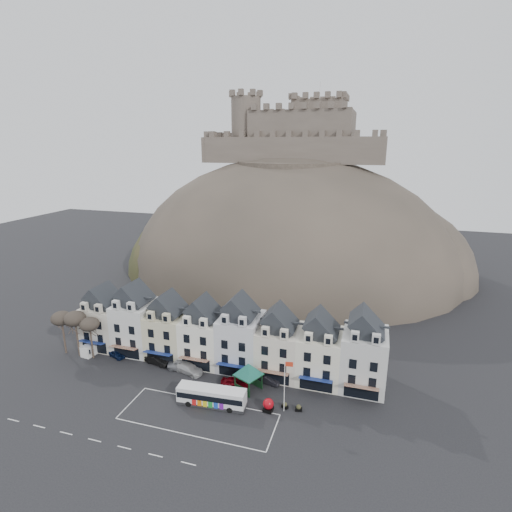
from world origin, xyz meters
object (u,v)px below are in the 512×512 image
Objects in this scene: car_white at (188,368)px; car_maroon at (235,383)px; white_van at (93,348)px; car_charcoal at (268,380)px; bus at (212,396)px; flagpole at (285,382)px; car_silver at (184,365)px; red_buoy at (268,405)px; car_black at (157,360)px; bus_shelter at (248,369)px; car_navy at (117,354)px.

car_white is 1.21× the size of car_maroon.
white_van is 33.47m from car_charcoal.
bus is 1.25× the size of flagpole.
car_charcoal is (6.47, 7.78, -0.93)m from bus.
car_silver is 1.01× the size of car_white.
car_maroon is (-6.63, 4.13, -0.24)m from red_buoy.
red_buoy is 4.41m from flagpole.
red_buoy is 0.44× the size of car_maroon.
car_black is 5.20m from car_silver.
red_buoy is at bearing -4.36° from white_van.
bus_shelter reaches higher than bus.
bus_shelter reaches higher than car_silver.
red_buoy reaches higher than car_charcoal.
car_charcoal is (20.07, 0.00, -0.12)m from car_black.
bus_shelter is at bearing -111.09° from car_silver.
car_silver is (18.60, 0.00, -0.22)m from white_van.
car_white is 9.06m from car_maroon.
bus is at bearing -87.86° from car_navy.
flagpole is at bearing -117.16° from car_silver.
bus_shelter reaches higher than car_white.
car_white is (-17.81, 5.15, -3.95)m from flagpole.
bus_shelter reaches higher than red_buoy.
car_silver is at bearing 158.40° from red_buoy.
bus is 1.92× the size of car_white.
red_buoy is 6.90m from car_charcoal.
car_black is 6.45m from car_white.
car_black is 0.88× the size of car_white.
flagpole is 38.27m from white_van.
red_buoy is at bearing -80.71° from car_navy.
car_silver is (-19.01, 5.99, -3.96)m from flagpole.
red_buoy is 0.54× the size of car_navy.
car_navy is at bearing 80.77° from car_silver.
white_van is (-27.00, 7.78, -0.60)m from bus.
car_navy is 28.32m from car_charcoal.
car_black reaches higher than car_navy.
car_navy is 14.66m from car_white.
bus reaches higher than car_white.
bus_shelter is 1.22× the size of car_white.
car_black is (13.40, 0.00, -0.21)m from white_van.
car_white is at bearing 78.93° from car_maroon.
car_silver is at bearing 75.59° from car_maroon.
car_silver is at bearing -166.47° from bus_shelter.
red_buoy is at bearing -95.26° from car_white.
car_maroon is at bearing -86.60° from car_black.
white_van reaches higher than car_charcoal.
flagpole is 2.08× the size of car_charcoal.
car_navy is (-30.19, 6.52, -0.39)m from red_buoy.
bus_shelter is at bearing 144.48° from car_charcoal.
flagpole is 1.75× the size of car_black.
red_buoy is at bearing -122.42° from car_maroon.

